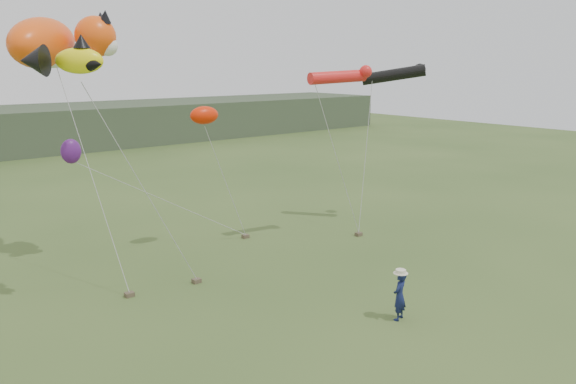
# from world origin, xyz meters

# --- Properties ---
(ground) EXTENTS (120.00, 120.00, 0.00)m
(ground) POSITION_xyz_m (0.00, 0.00, 0.00)
(ground) COLOR #385123
(ground) RESTS_ON ground
(festival_attendant) EXTENTS (0.68, 0.55, 1.62)m
(festival_attendant) POSITION_xyz_m (1.72, -2.11, 0.81)
(festival_attendant) COLOR #121A45
(festival_attendant) RESTS_ON ground
(sandbag_anchors) EXTENTS (17.65, 5.92, 0.16)m
(sandbag_anchors) POSITION_xyz_m (-1.16, 5.15, 0.08)
(sandbag_anchors) COLOR brown
(sandbag_anchors) RESTS_ON ground
(cat_kite) EXTENTS (5.51, 4.47, 2.39)m
(cat_kite) POSITION_xyz_m (-4.68, 9.66, 8.88)
(cat_kite) COLOR #FF510D
(cat_kite) RESTS_ON ground
(fish_kite) EXTENTS (2.61, 1.73, 1.26)m
(fish_kite) POSITION_xyz_m (-6.02, 4.78, 8.21)
(fish_kite) COLOR #FFF210
(fish_kite) RESTS_ON ground
(tube_kites) EXTENTS (7.49, 2.87, 1.08)m
(tube_kites) POSITION_xyz_m (8.66, 5.51, 7.59)
(tube_kites) COLOR black
(tube_kites) RESTS_ON ground
(misc_kites) EXTENTS (6.02, 2.92, 2.23)m
(misc_kites) POSITION_xyz_m (-1.18, 8.80, 5.46)
(misc_kites) COLOR red
(misc_kites) RESTS_ON ground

